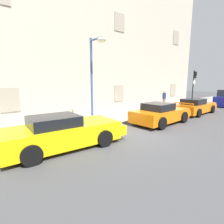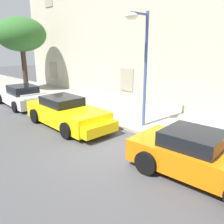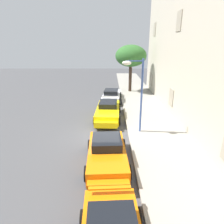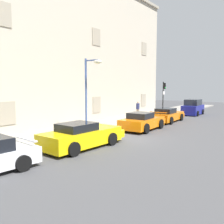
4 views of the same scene
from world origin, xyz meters
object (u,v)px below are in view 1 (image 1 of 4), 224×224
(sportscar_yellow_flank, at_px, (67,132))
(sportscar_white_middle, at_px, (162,114))
(street_lamp, at_px, (96,64))
(pedestrian_admiring, at_px, (164,98))
(traffic_light, at_px, (194,82))
(sportscar_tail_end, at_px, (196,107))

(sportscar_yellow_flank, distance_m, sportscar_white_middle, 6.72)
(sportscar_yellow_flank, distance_m, street_lamp, 4.51)
(sportscar_yellow_flank, height_order, pedestrian_admiring, pedestrian_admiring)
(street_lamp, bearing_deg, traffic_light, 1.46)
(traffic_light, xyz_separation_m, street_lamp, (-12.32, -0.31, 1.05))
(sportscar_yellow_flank, height_order, street_lamp, street_lamp)
(sportscar_tail_end, height_order, pedestrian_admiring, pedestrian_admiring)
(sportscar_white_middle, bearing_deg, sportscar_tail_end, 2.91)
(traffic_light, height_order, street_lamp, street_lamp)
(street_lamp, distance_m, pedestrian_admiring, 10.39)
(traffic_light, relative_size, street_lamp, 0.72)
(sportscar_white_middle, xyz_separation_m, sportscar_tail_end, (5.17, 0.26, -0.04))
(traffic_light, bearing_deg, sportscar_yellow_flank, -171.75)
(sportscar_white_middle, distance_m, street_lamp, 5.33)
(sportscar_yellow_flank, relative_size, pedestrian_admiring, 3.23)
(sportscar_white_middle, relative_size, traffic_light, 1.27)
(sportscar_white_middle, bearing_deg, pedestrian_admiring, 33.64)
(street_lamp, bearing_deg, sportscar_tail_end, -9.63)
(sportscar_yellow_flank, relative_size, street_lamp, 1.03)
(traffic_light, bearing_deg, sportscar_white_middle, -165.70)
(traffic_light, bearing_deg, sportscar_tail_end, -149.58)
(pedestrian_admiring, bearing_deg, sportscar_tail_end, -100.47)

